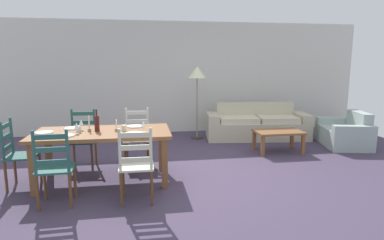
{
  "coord_description": "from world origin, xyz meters",
  "views": [
    {
      "loc": [
        -0.75,
        -4.71,
        1.7
      ],
      "look_at": [
        0.1,
        0.63,
        0.75
      ],
      "focal_mm": 30.16,
      "sensor_mm": 36.0,
      "label": 1
    }
  ],
  "objects_px": {
    "dining_chair_far_right": "(137,137)",
    "coffee_cup_secondary": "(78,129)",
    "wine_bottle": "(97,123)",
    "armchair_upholstered": "(347,134)",
    "wine_glass_far_left": "(81,123)",
    "coffee_cup_primary": "(124,128)",
    "standing_lamp": "(197,77)",
    "wine_glass_near_left": "(77,126)",
    "dining_chair_near_right": "(136,165)",
    "dining_chair_far_left": "(83,139)",
    "dining_chair_head_west": "(18,154)",
    "coffee_table": "(278,134)",
    "dining_chair_near_left": "(55,168)",
    "wine_glass_near_right": "(143,124)",
    "couch": "(256,125)",
    "dining_table": "(103,137)"
  },
  "relations": [
    {
      "from": "wine_glass_near_left",
      "to": "coffee_cup_secondary",
      "type": "height_order",
      "value": "wine_glass_near_left"
    },
    {
      "from": "wine_glass_near_left",
      "to": "standing_lamp",
      "type": "bearing_deg",
      "value": 51.01
    },
    {
      "from": "dining_chair_far_left",
      "to": "dining_chair_head_west",
      "type": "bearing_deg",
      "value": -132.22
    },
    {
      "from": "standing_lamp",
      "to": "armchair_upholstered",
      "type": "bearing_deg",
      "value": -21.43
    },
    {
      "from": "dining_chair_head_west",
      "to": "wine_glass_far_left",
      "type": "height_order",
      "value": "dining_chair_head_west"
    },
    {
      "from": "dining_chair_far_right",
      "to": "wine_glass_near_right",
      "type": "bearing_deg",
      "value": -82.88
    },
    {
      "from": "coffee_cup_secondary",
      "to": "coffee_table",
      "type": "bearing_deg",
      "value": 17.99
    },
    {
      "from": "dining_chair_near_left",
      "to": "wine_glass_far_left",
      "type": "height_order",
      "value": "dining_chair_near_left"
    },
    {
      "from": "dining_table",
      "to": "wine_glass_near_left",
      "type": "xyz_separation_m",
      "value": [
        -0.32,
        -0.12,
        0.2
      ]
    },
    {
      "from": "dining_chair_near_left",
      "to": "armchair_upholstered",
      "type": "distance_m",
      "value": 5.66
    },
    {
      "from": "dining_table",
      "to": "wine_glass_near_right",
      "type": "distance_m",
      "value": 0.63
    },
    {
      "from": "dining_chair_far_left",
      "to": "standing_lamp",
      "type": "xyz_separation_m",
      "value": [
        2.22,
        1.75,
        0.93
      ]
    },
    {
      "from": "dining_chair_head_west",
      "to": "wine_glass_near_right",
      "type": "height_order",
      "value": "dining_chair_head_west"
    },
    {
      "from": "dining_chair_far_right",
      "to": "wine_glass_near_left",
      "type": "distance_m",
      "value": 1.22
    },
    {
      "from": "dining_chair_far_right",
      "to": "wine_glass_near_left",
      "type": "xyz_separation_m",
      "value": [
        -0.8,
        -0.84,
        0.38
      ]
    },
    {
      "from": "dining_chair_near_right",
      "to": "coffee_cup_primary",
      "type": "relative_size",
      "value": 10.67
    },
    {
      "from": "dining_chair_head_west",
      "to": "standing_lamp",
      "type": "bearing_deg",
      "value": 40.91
    },
    {
      "from": "dining_chair_far_right",
      "to": "wine_glass_far_left",
      "type": "xyz_separation_m",
      "value": [
        -0.78,
        -0.58,
        0.38
      ]
    },
    {
      "from": "coffee_cup_secondary",
      "to": "couch",
      "type": "relative_size",
      "value": 0.04
    },
    {
      "from": "coffee_cup_primary",
      "to": "armchair_upholstered",
      "type": "relative_size",
      "value": 0.07
    },
    {
      "from": "wine_glass_near_left",
      "to": "armchair_upholstered",
      "type": "xyz_separation_m",
      "value": [
        5.1,
        1.47,
        -0.61
      ]
    },
    {
      "from": "dining_table",
      "to": "wine_bottle",
      "type": "bearing_deg",
      "value": 175.9
    },
    {
      "from": "dining_chair_far_left",
      "to": "coffee_table",
      "type": "distance_m",
      "value": 3.59
    },
    {
      "from": "coffee_cup_secondary",
      "to": "standing_lamp",
      "type": "height_order",
      "value": "standing_lamp"
    },
    {
      "from": "dining_chair_far_right",
      "to": "wine_bottle",
      "type": "xyz_separation_m",
      "value": [
        -0.54,
        -0.71,
        0.39
      ]
    },
    {
      "from": "coffee_cup_primary",
      "to": "armchair_upholstered",
      "type": "xyz_separation_m",
      "value": [
        4.47,
        1.4,
        -0.55
      ]
    },
    {
      "from": "wine_bottle",
      "to": "wine_glass_near_right",
      "type": "height_order",
      "value": "wine_bottle"
    },
    {
      "from": "dining_chair_head_west",
      "to": "couch",
      "type": "xyz_separation_m",
      "value": [
        4.3,
        2.36,
        -0.19
      ]
    },
    {
      "from": "wine_bottle",
      "to": "dining_chair_head_west",
      "type": "bearing_deg",
      "value": -177.92
    },
    {
      "from": "dining_chair_far_left",
      "to": "dining_chair_far_right",
      "type": "bearing_deg",
      "value": -2.69
    },
    {
      "from": "armchair_upholstered",
      "to": "wine_glass_far_left",
      "type": "bearing_deg",
      "value": -166.57
    },
    {
      "from": "dining_table",
      "to": "dining_chair_near_right",
      "type": "distance_m",
      "value": 0.94
    },
    {
      "from": "wine_glass_near_left",
      "to": "dining_chair_near_right",
      "type": "bearing_deg",
      "value": -39.98
    },
    {
      "from": "dining_chair_far_right",
      "to": "couch",
      "type": "relative_size",
      "value": 0.41
    },
    {
      "from": "dining_table",
      "to": "standing_lamp",
      "type": "distance_m",
      "value": 3.19
    },
    {
      "from": "coffee_cup_primary",
      "to": "coffee_cup_secondary",
      "type": "xyz_separation_m",
      "value": [
        -0.63,
        0.03,
        0.0
      ]
    },
    {
      "from": "coffee_cup_primary",
      "to": "dining_chair_far_right",
      "type": "bearing_deg",
      "value": 77.76
    },
    {
      "from": "dining_chair_near_right",
      "to": "dining_chair_head_west",
      "type": "distance_m",
      "value": 1.78
    },
    {
      "from": "dining_chair_far_right",
      "to": "wine_glass_far_left",
      "type": "height_order",
      "value": "dining_chair_far_right"
    },
    {
      "from": "wine_bottle",
      "to": "wine_glass_far_left",
      "type": "xyz_separation_m",
      "value": [
        -0.24,
        0.13,
        -0.01
      ]
    },
    {
      "from": "dining_chair_far_left",
      "to": "armchair_upholstered",
      "type": "xyz_separation_m",
      "value": [
        5.19,
        0.59,
        -0.23
      ]
    },
    {
      "from": "dining_chair_far_left",
      "to": "couch",
      "type": "xyz_separation_m",
      "value": [
        3.58,
        1.57,
        -0.19
      ]
    },
    {
      "from": "dining_chair_far_left",
      "to": "coffee_cup_secondary",
      "type": "xyz_separation_m",
      "value": [
        0.09,
        -0.78,
        0.32
      ]
    },
    {
      "from": "dining_chair_near_left",
      "to": "coffee_cup_primary",
      "type": "bearing_deg",
      "value": 41.16
    },
    {
      "from": "dining_chair_far_left",
      "to": "wine_glass_near_right",
      "type": "bearing_deg",
      "value": -42.24
    },
    {
      "from": "dining_chair_near_left",
      "to": "dining_chair_far_right",
      "type": "xyz_separation_m",
      "value": [
        0.95,
        1.46,
        0.0
      ]
    },
    {
      "from": "wine_bottle",
      "to": "coffee_cup_primary",
      "type": "distance_m",
      "value": 0.39
    },
    {
      "from": "dining_chair_head_west",
      "to": "armchair_upholstered",
      "type": "height_order",
      "value": "dining_chair_head_west"
    },
    {
      "from": "dining_table",
      "to": "coffee_cup_secondary",
      "type": "bearing_deg",
      "value": -177.14
    },
    {
      "from": "dining_chair_far_right",
      "to": "coffee_cup_secondary",
      "type": "height_order",
      "value": "dining_chair_far_right"
    }
  ]
}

